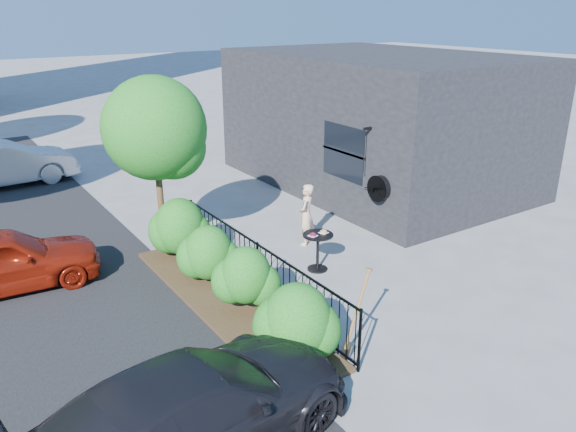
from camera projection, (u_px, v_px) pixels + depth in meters
ground at (320, 275)px, 11.79m from camera, size 120.00×120.00×0.00m
shop_building at (376, 119)px, 17.45m from camera, size 6.22×9.00×4.00m
fence at (258, 268)px, 10.81m from camera, size 0.05×6.05×1.10m
planting_bed at (227, 302)px, 10.63m from camera, size 1.30×6.00×0.08m
shrubs at (228, 267)px, 10.53m from camera, size 1.10×5.60×1.24m
patio_tree at (159, 135)px, 11.80m from camera, size 2.20×2.20×3.94m
cafe_table at (318, 245)px, 11.83m from camera, size 0.65×0.65×0.87m
woman at (306, 215)px, 13.09m from camera, size 0.64×0.62×1.47m
shovel at (355, 318)px, 8.87m from camera, size 0.52×0.20×1.51m
car_red at (1, 261)px, 10.98m from camera, size 3.77×1.77×1.25m
car_silver at (2, 164)px, 17.43m from camera, size 4.38×1.70×1.42m
car_darkgrey at (193, 411)px, 6.86m from camera, size 4.66×2.45×1.29m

